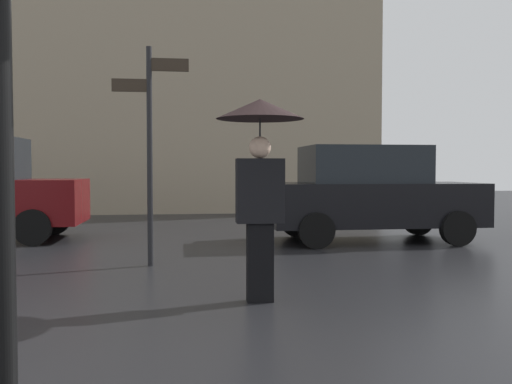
# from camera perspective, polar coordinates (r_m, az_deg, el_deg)

# --- Properties ---
(pedestrian_with_umbrella) EXTENTS (0.92, 0.92, 2.12)m
(pedestrian_with_umbrella) POSITION_cam_1_polar(r_m,az_deg,el_deg) (5.77, 0.41, 4.24)
(pedestrian_with_umbrella) COLOR black
(pedestrian_with_umbrella) RESTS_ON ground
(parked_car_right) EXTENTS (4.03, 1.87, 1.83)m
(parked_car_right) POSITION_cam_1_polar(r_m,az_deg,el_deg) (10.85, 11.61, -0.11)
(parked_car_right) COLOR black
(parked_car_right) RESTS_ON ground
(street_signpost) EXTENTS (1.08, 0.08, 3.13)m
(street_signpost) POSITION_cam_1_polar(r_m,az_deg,el_deg) (8.06, -10.87, 5.88)
(street_signpost) COLOR black
(street_signpost) RESTS_ON ground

